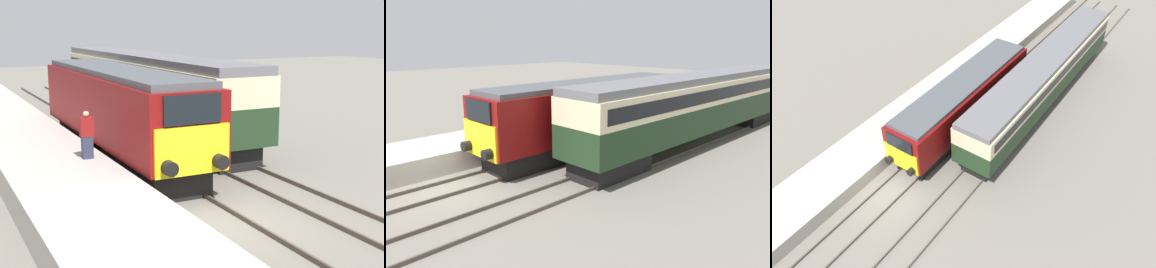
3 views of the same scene
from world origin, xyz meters
The scene contains 7 objects.
ground_plane centered at (0.00, 0.00, 0.00)m, with size 120.00×120.00×0.00m, color slate.
platform_left centered at (-3.30, 8.00, 0.49)m, with size 3.50×50.00×0.99m.
rails_near_track centered at (0.00, 5.00, 0.07)m, with size 1.51×60.00×0.14m.
rails_far_track centered at (3.40, 5.00, 0.07)m, with size 1.50×60.00×0.14m.
locomotive centered at (0.00, 8.08, 2.07)m, with size 2.70×13.43×3.72m.
passenger_carriage centered at (3.40, 13.61, 2.41)m, with size 2.75×19.68×3.95m.
person_on_platform centered at (-2.22, 5.01, 1.79)m, with size 0.44×0.26×1.63m.
Camera 1 is at (-7.07, -12.17, 5.42)m, focal length 50.00 mm.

